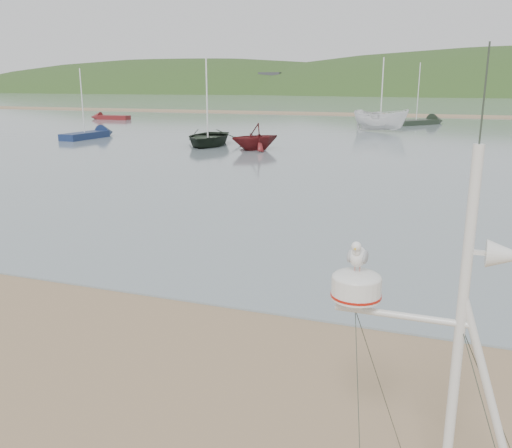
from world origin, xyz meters
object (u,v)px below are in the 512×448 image
(boat_red, at_px, (255,124))
(sailboat_blue_near, at_px, (96,134))
(boat_dark, at_px, (207,105))
(dinghy_red_far, at_px, (105,117))
(boat_white, at_px, (381,101))
(sailboat_dark_mid, at_px, (428,122))
(mast_rig, at_px, (443,429))

(boat_red, distance_m, sailboat_blue_near, 15.25)
(boat_dark, bearing_deg, boat_red, -26.68)
(boat_red, xyz_separation_m, dinghy_red_far, (-26.86, 22.13, -1.39))
(boat_white, distance_m, sailboat_dark_mid, 11.58)
(dinghy_red_far, height_order, sailboat_dark_mid, sailboat_dark_mid)
(sailboat_dark_mid, relative_size, sailboat_blue_near, 1.18)
(boat_white, height_order, sailboat_dark_mid, sailboat_dark_mid)
(boat_white, relative_size, sailboat_blue_near, 0.92)
(boat_red, xyz_separation_m, sailboat_dark_mid, (9.25, 27.24, -1.37))
(dinghy_red_far, xyz_separation_m, sailboat_dark_mid, (36.11, 5.11, 0.01))
(boat_dark, relative_size, boat_white, 1.05)
(mast_rig, xyz_separation_m, sailboat_blue_near, (-26.85, 31.64, -0.80))
(dinghy_red_far, bearing_deg, sailboat_blue_near, -56.80)
(mast_rig, bearing_deg, sailboat_dark_mid, 92.96)
(boat_white, bearing_deg, sailboat_blue_near, 141.48)
(mast_rig, distance_m, boat_red, 30.52)
(mast_rig, distance_m, sailboat_dark_mid, 55.33)
(boat_dark, bearing_deg, sailboat_blue_near, 159.20)
(sailboat_dark_mid, bearing_deg, boat_red, -108.75)
(boat_white, bearing_deg, boat_red, -179.83)
(dinghy_red_far, bearing_deg, boat_red, -39.49)
(boat_dark, height_order, sailboat_blue_near, boat_dark)
(sailboat_dark_mid, bearing_deg, mast_rig, -87.04)
(mast_rig, height_order, boat_white, boat_white)
(dinghy_red_far, distance_m, sailboat_blue_near, 22.12)
(boat_white, relative_size, dinghy_red_far, 1.03)
(boat_red, bearing_deg, boat_white, 112.03)
(boat_red, relative_size, boat_white, 0.62)
(sailboat_dark_mid, xyz_separation_m, sailboat_blue_near, (-24.00, -23.62, 0.00))
(boat_dark, bearing_deg, dinghy_red_far, 129.14)
(boat_white, xyz_separation_m, sailboat_blue_near, (-20.50, -12.83, -2.36))
(boat_red, bearing_deg, sailboat_blue_near, -152.50)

